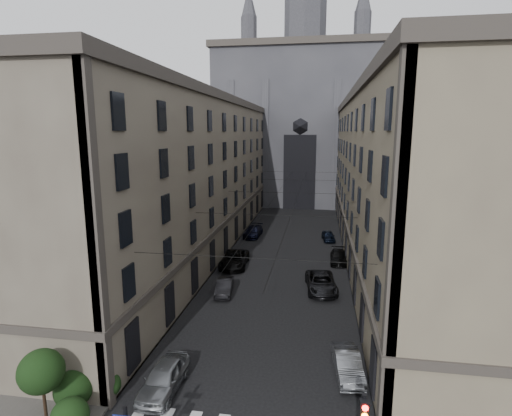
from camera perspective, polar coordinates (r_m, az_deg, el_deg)
The scene contains 15 objects.
sidewalk_left at distance 51.54m, azimuth -7.40°, elevation -5.56°, with size 7.00×80.00×0.15m, color #383533.
sidewalk_right at distance 49.99m, azimuth 16.53°, elevation -6.45°, with size 7.00×80.00×0.15m, color #383533.
building_left at distance 50.66m, azimuth -10.85°, elevation 4.75°, with size 13.60×60.60×18.85m.
building_right at distance 48.63m, azimuth 20.56°, elevation 4.01°, with size 13.60×60.60×18.85m.
gothic_tower at distance 86.47m, azimuth 6.75°, elevation 12.92°, with size 35.00×23.00×58.00m.
shrub_cluster at distance 24.21m, azimuth -25.71°, elevation -22.10°, with size 3.90×4.40×3.90m.
tram_wires at distance 47.71m, azimuth 4.46°, elevation 2.01°, with size 14.00×60.00×0.43m.
car_left_near at distance 25.20m, azimuth -13.02°, elevation -22.53°, with size 1.90×4.72×1.61m, color slate.
car_left_midnear at distance 37.09m, azimuth -4.56°, elevation -11.17°, with size 1.42×4.06×1.34m, color black.
car_left_midfar at distance 44.04m, azimuth -3.13°, elevation -7.34°, with size 2.72×5.90×1.64m, color black.
car_left_far at distance 56.28m, azimuth -0.40°, elevation -3.36°, with size 2.07×5.08×1.47m, color black.
car_right_near at distance 26.53m, azimuth 12.94°, elevation -20.90°, with size 1.50×4.30×1.42m, color slate.
car_right_midnear at distance 38.08m, azimuth 9.29°, elevation -10.48°, with size 2.64×5.73×1.59m, color black.
car_right_midfar at distance 46.30m, azimuth 11.70°, elevation -6.85°, with size 1.84×4.54×1.32m, color black.
car_right_far at distance 55.07m, azimuth 10.29°, elevation -3.95°, with size 1.54×3.83×1.31m, color black.
Camera 1 is at (3.75, -11.37, 14.55)m, focal length 28.00 mm.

